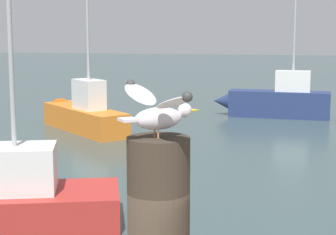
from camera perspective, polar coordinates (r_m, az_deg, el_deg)
seagull at (r=2.62m, az=-0.85°, el=0.70°), size 0.44×0.53×0.23m
boat_navy at (r=21.17m, az=10.04°, el=1.57°), size 4.10×1.15×4.11m
boat_orange at (r=18.59m, az=-8.41°, el=0.35°), size 3.83×3.84×4.23m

